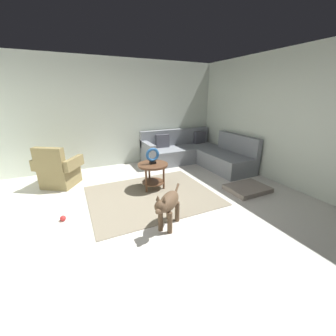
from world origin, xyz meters
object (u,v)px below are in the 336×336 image
(torus_sculpture, at_px, (153,156))
(dog_toy_ball, at_px, (63,218))
(side_table, at_px, (153,170))
(sectional_couch, at_px, (196,154))
(dog, at_px, (168,204))
(dog_bed_mat, at_px, (247,189))
(armchair, at_px, (58,171))

(torus_sculpture, xyz_separation_m, dog_toy_ball, (-1.69, -0.49, -0.67))
(torus_sculpture, distance_m, dog_toy_ball, 1.88)
(side_table, bearing_deg, sectional_couch, 31.65)
(dog, bearing_deg, dog_bed_mat, -121.06)
(side_table, bearing_deg, dog_toy_ball, -163.78)
(torus_sculpture, height_order, dog_toy_ball, torus_sculpture)
(side_table, xyz_separation_m, dog_toy_ball, (-1.69, -0.49, -0.37))
(armchair, relative_size, side_table, 1.66)
(sectional_couch, bearing_deg, dog, -129.93)
(armchair, distance_m, dog_bed_mat, 3.91)
(armchair, bearing_deg, dog_bed_mat, 3.98)
(sectional_couch, xyz_separation_m, side_table, (-1.69, -1.04, 0.13))
(sectional_couch, height_order, dog_bed_mat, sectional_couch)
(sectional_couch, relative_size, dog_toy_ball, 26.02)
(sectional_couch, bearing_deg, side_table, -148.35)
(sectional_couch, relative_size, side_table, 3.75)
(side_table, xyz_separation_m, dog_bed_mat, (1.68, -0.90, -0.37))
(side_table, bearing_deg, torus_sculpture, -90.00)
(dog_toy_ball, bearing_deg, dog_bed_mat, -6.94)
(dog_toy_ball, bearing_deg, side_table, 16.22)
(dog, bearing_deg, side_table, -55.71)
(dog_bed_mat, bearing_deg, side_table, 151.87)
(sectional_couch, distance_m, side_table, 1.99)
(dog_bed_mat, bearing_deg, armchair, 151.12)
(dog_bed_mat, xyz_separation_m, dog_toy_ball, (-3.37, 0.41, -0.00))
(dog_toy_ball, bearing_deg, sectional_couch, 24.41)
(sectional_couch, height_order, dog, sectional_couch)
(dog_bed_mat, relative_size, dog_toy_ball, 9.25)
(armchair, height_order, dog_toy_ball, armchair)
(sectional_couch, distance_m, dog_bed_mat, 1.96)
(torus_sculpture, relative_size, dog_toy_ball, 3.77)
(sectional_couch, height_order, dog_toy_ball, sectional_couch)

